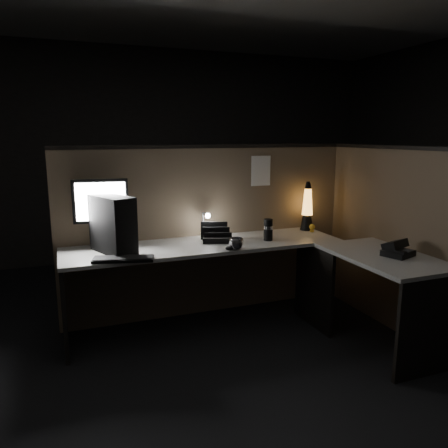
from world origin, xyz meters
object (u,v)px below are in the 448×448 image
object	(u,v)px
keyboard	(123,259)
desk_phone	(397,250)
monitor	(101,207)
pc_tower	(113,224)
lava_lamp	(307,210)

from	to	relation	value
keyboard	desk_phone	distance (m)	2.01
monitor	desk_phone	bearing A→B (deg)	-19.56
pc_tower	monitor	size ratio (longest dim) A/B	0.79
pc_tower	lava_lamp	world-z (taller)	lava_lamp
pc_tower	monitor	distance (m)	0.21
keyboard	desk_phone	size ratio (longest dim) A/B	1.72
monitor	pc_tower	bearing A→B (deg)	-61.21
desk_phone	pc_tower	bearing A→B (deg)	137.64
pc_tower	keyboard	world-z (taller)	pc_tower
keyboard	desk_phone	xyz separation A→B (m)	(1.92, -0.59, 0.04)
pc_tower	monitor	world-z (taller)	monitor
pc_tower	lava_lamp	distance (m)	1.82
lava_lamp	monitor	bearing A→B (deg)	-179.83
monitor	lava_lamp	xyz separation A→B (m)	(1.87, 0.01, -0.14)
lava_lamp	desk_phone	world-z (taller)	lava_lamp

